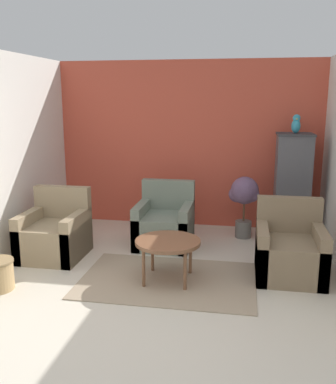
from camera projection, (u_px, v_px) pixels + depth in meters
ground_plane at (134, 335)px, 3.70m from camera, size 20.00×20.00×0.00m
wall_back_accent at (187, 145)px, 6.71m from camera, size 4.21×0.06×2.58m
wall_left at (7, 156)px, 5.41m from camera, size 0.06×3.39×2.58m
area_rug at (168, 280)px, 4.81m from camera, size 1.95×1.32×0.01m
coffee_table at (168, 244)px, 4.72m from camera, size 0.72×0.72×0.48m
armchair_left at (55, 235)px, 5.50m from camera, size 0.75×0.79×0.86m
armchair_right at (289, 252)px, 4.89m from camera, size 0.75×0.79×0.86m
armchair_middle at (165, 225)px, 5.93m from camera, size 0.75×0.79×0.86m
birdcage at (292, 188)px, 6.10m from camera, size 0.54×0.54×1.53m
parrot at (296, 124)px, 5.91m from camera, size 0.12×0.22×0.27m
potted_plant at (244, 197)px, 6.18m from camera, size 0.44×0.40×0.90m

